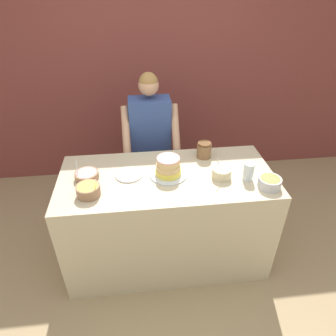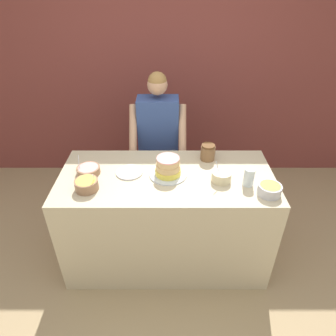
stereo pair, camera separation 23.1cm
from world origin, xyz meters
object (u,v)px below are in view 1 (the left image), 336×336
at_px(drinking_glass, 248,172).
at_px(frosting_bowl_olive, 270,182).
at_px(cake, 168,168).
at_px(frosting_bowl_pink, 87,175).
at_px(person_baker, 150,136).
at_px(frosting_bowl_white, 222,172).
at_px(ceramic_plate, 129,175).
at_px(stoneware_jar, 204,150).
at_px(frosting_bowl_yellow, 88,190).

bearing_deg(drinking_glass, frosting_bowl_olive, -41.73).
xyz_separation_m(cake, frosting_bowl_pink, (-0.64, 0.03, -0.04)).
height_order(person_baker, cake, person_baker).
relative_size(person_baker, frosting_bowl_white, 7.99).
relative_size(frosting_bowl_white, frosting_bowl_olive, 1.13).
bearing_deg(cake, drinking_glass, -12.08).
xyz_separation_m(cake, frosting_bowl_olive, (0.74, -0.25, -0.03)).
xyz_separation_m(cake, ceramic_plate, (-0.31, 0.03, -0.06)).
distance_m(person_baker, frosting_bowl_olive, 1.26).
relative_size(frosting_bowl_olive, drinking_glass, 1.20).
height_order(frosting_bowl_pink, stoneware_jar, frosting_bowl_pink).
height_order(frosting_bowl_pink, drinking_glass, frosting_bowl_pink).
distance_m(cake, drinking_glass, 0.62).
height_order(person_baker, drinking_glass, person_baker).
xyz_separation_m(frosting_bowl_white, stoneware_jar, (-0.07, 0.32, 0.03)).
xyz_separation_m(cake, frosting_bowl_white, (0.41, -0.08, -0.03)).
bearing_deg(frosting_bowl_pink, drinking_glass, -7.09).
bearing_deg(ceramic_plate, drinking_glass, -9.68).
xyz_separation_m(frosting_bowl_white, drinking_glass, (0.20, -0.05, 0.03)).
distance_m(frosting_bowl_white, frosting_bowl_olive, 0.37).
bearing_deg(frosting_bowl_yellow, drinking_glass, 2.71).
bearing_deg(frosting_bowl_yellow, person_baker, 60.18).
bearing_deg(frosting_bowl_olive, frosting_bowl_yellow, 177.56).
bearing_deg(frosting_bowl_white, person_baker, 123.19).
bearing_deg(ceramic_plate, person_baker, 72.13).
distance_m(frosting_bowl_yellow, ceramic_plate, 0.36).
relative_size(frosting_bowl_white, stoneware_jar, 1.38).
height_order(frosting_bowl_olive, drinking_glass, drinking_glass).
distance_m(cake, frosting_bowl_white, 0.42).
bearing_deg(frosting_bowl_pink, cake, -2.23).
height_order(frosting_bowl_olive, stoneware_jar, stoneware_jar).
bearing_deg(frosting_bowl_olive, cake, 161.63).
relative_size(frosting_bowl_olive, frosting_bowl_pink, 0.92).
bearing_deg(ceramic_plate, frosting_bowl_pink, -179.65).
xyz_separation_m(person_baker, drinking_glass, (0.71, -0.83, 0.08)).
bearing_deg(frosting_bowl_white, cake, 169.04).
bearing_deg(stoneware_jar, person_baker, 133.74).
xyz_separation_m(cake, stoneware_jar, (0.34, 0.24, -0.00)).
distance_m(frosting_bowl_olive, drinking_glass, 0.18).
xyz_separation_m(frosting_bowl_olive, frosting_bowl_pink, (-1.38, 0.27, -0.01)).
bearing_deg(frosting_bowl_pink, frosting_bowl_yellow, -80.45).
bearing_deg(frosting_bowl_yellow, frosting_bowl_white, 6.06).
distance_m(frosting_bowl_white, ceramic_plate, 0.74).
relative_size(frosting_bowl_olive, ceramic_plate, 0.79).
distance_m(person_baker, frosting_bowl_yellow, 1.02).
bearing_deg(frosting_bowl_yellow, stoneware_jar, 24.39).
height_order(frosting_bowl_olive, frosting_bowl_yellow, frosting_bowl_yellow).
bearing_deg(cake, frosting_bowl_yellow, -162.74).
height_order(cake, frosting_bowl_white, frosting_bowl_white).
distance_m(frosting_bowl_white, frosting_bowl_yellow, 1.02).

